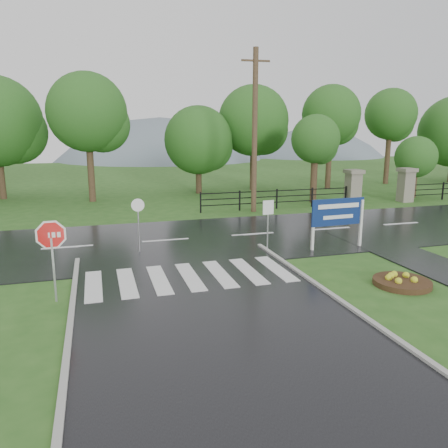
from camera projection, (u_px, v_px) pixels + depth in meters
name	position (u px, v px, depth m)	size (l,w,h in m)	color
ground	(239.00, 352.00, 9.43)	(120.00, 120.00, 0.00)	#2C5A1E
main_road	(166.00, 241.00, 18.81)	(90.00, 8.00, 0.04)	black
walkway	(429.00, 265.00, 15.54)	(2.20, 11.00, 0.04)	black
crosswalk	(190.00, 276.00, 14.11)	(6.50, 2.80, 0.02)	silver
pillar_west	(353.00, 186.00, 27.79)	(1.00, 1.00, 2.24)	gray
pillar_east	(406.00, 184.00, 28.90)	(1.00, 1.00, 2.24)	gray
fence_west	(277.00, 197.00, 26.43)	(9.58, 0.08, 1.20)	black
hills	(138.00, 251.00, 74.60)	(102.00, 48.00, 48.00)	slate
treeline	(149.00, 195.00, 32.20)	(83.20, 5.20, 10.00)	#21561A
stop_sign	(51.00, 242.00, 11.84)	(1.09, 0.12, 2.46)	#939399
estate_billboard	(338.00, 214.00, 17.30)	(2.35, 0.18, 2.06)	silver
flower_bed	(402.00, 281.00, 13.45)	(1.74, 1.74, 0.35)	#332111
reg_sign_small	(268.00, 215.00, 16.93)	(0.45, 0.06, 2.04)	#939399
reg_sign_round	(138.00, 219.00, 16.72)	(0.50, 0.07, 2.14)	#939399
utility_pole_east	(255.00, 131.00, 24.67)	(1.62, 0.30, 9.12)	#473523
entrance_tree_left	(315.00, 140.00, 28.03)	(3.12, 3.12, 5.69)	#3D2B1C
entrance_tree_right	(416.00, 157.00, 30.47)	(2.88, 2.88, 4.29)	#3D2B1C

